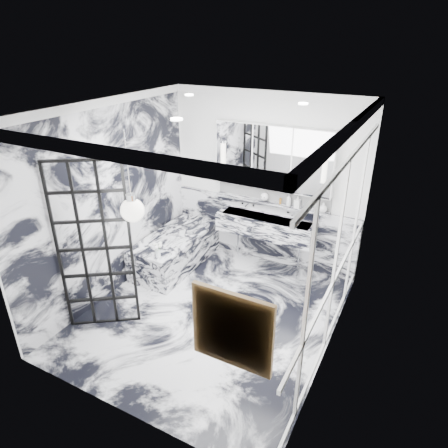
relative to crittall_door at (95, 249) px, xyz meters
The scene contains 25 objects.
floor 1.82m from the crittall_door, 34.20° to the left, with size 3.60×3.60×0.00m, color silver.
ceiling 2.19m from the crittall_door, 34.20° to the left, with size 3.60×3.60×0.00m, color white.
wall_back 2.87m from the crittall_door, 65.63° to the left, with size 3.60×3.60×0.00m, color white.
wall_front 1.57m from the crittall_door, 40.33° to the right, with size 3.60×3.60×0.00m, color white.
wall_left 0.94m from the crittall_door, 117.82° to the left, with size 3.60×3.60×0.00m, color white.
wall_right 2.90m from the crittall_door, 16.07° to the left, with size 3.60×3.60×0.00m, color white.
marble_clad_back 2.90m from the crittall_door, 65.42° to the left, with size 3.18×0.05×1.05m, color silver.
marble_clad_left 0.92m from the crittall_door, 116.97° to the left, with size 0.02×3.56×2.68m, color silver.
panel_molding 2.88m from the crittall_door, 16.18° to the left, with size 0.03×3.40×2.30m, color white.
soap_bottle_a 2.99m from the crittall_door, 56.97° to the left, with size 0.07×0.07×0.19m, color #8C5919.
soap_bottle_b 3.07m from the crittall_door, 54.74° to the left, with size 0.09×0.09×0.19m, color #4C4C51.
soap_bottle_c 3.32m from the crittall_door, 49.06° to the left, with size 0.12×0.12×0.16m, color silver.
face_pot 2.79m from the crittall_door, 64.03° to the left, with size 0.13×0.13×0.13m, color white.
amber_bottle 2.92m from the crittall_door, 59.25° to the left, with size 0.04×0.04×0.10m, color #8C5919.
flower_vase 1.14m from the crittall_door, 79.37° to the left, with size 0.07×0.07×0.12m, color silver.
crittall_door is the anchor object (origin of this frame).
artwork 2.59m from the crittall_door, 21.98° to the right, with size 0.57×0.05×0.57m, color #B44712.
pendant_light 1.26m from the crittall_door, 16.92° to the right, with size 0.24×0.24×0.24m, color white.
trough_sink 2.73m from the crittall_door, 60.59° to the left, with size 1.60×0.45×0.30m, color silver.
ledge 2.85m from the crittall_door, 62.22° to the left, with size 1.90×0.14×0.04m, color silver.
subway_tile 2.90m from the crittall_door, 62.79° to the left, with size 1.90×0.03×0.23m, color white.
mirror_cabinet 2.94m from the crittall_door, 62.27° to the left, with size 1.90×0.16×1.00m, color white.
sconce_left 2.57m from the crittall_door, 78.20° to the left, with size 0.07×0.07×0.40m, color white.
sconce_right 3.31m from the crittall_door, 48.53° to the left, with size 0.07×0.07×0.40m, color white.
bathtub 1.90m from the crittall_door, 89.91° to the left, with size 0.75×1.65×0.55m, color silver.
Camera 1 is at (2.24, -3.88, 3.53)m, focal length 32.00 mm.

